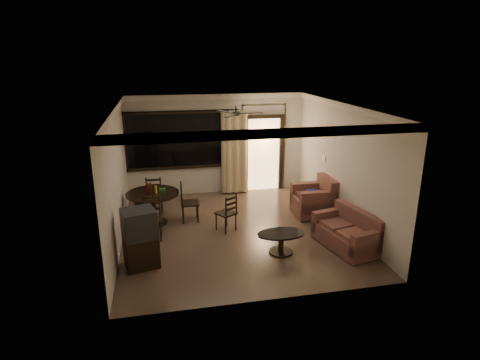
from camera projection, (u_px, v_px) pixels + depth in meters
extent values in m
plane|color=#7F6651|center=(236.00, 230.00, 9.09)|extent=(5.50, 5.50, 0.00)
plane|color=beige|center=(217.00, 145.00, 11.24)|extent=(5.00, 0.00, 5.00)
plane|color=beige|center=(271.00, 220.00, 6.10)|extent=(5.00, 0.00, 5.00)
plane|color=beige|center=(116.00, 178.00, 8.19)|extent=(0.00, 5.50, 5.50)
plane|color=beige|center=(343.00, 165.00, 9.16)|extent=(0.00, 5.50, 5.50)
plane|color=white|center=(236.00, 106.00, 8.26)|extent=(5.50, 5.50, 0.00)
cube|color=black|center=(177.00, 140.00, 10.95)|extent=(2.70, 0.04, 1.45)
cylinder|color=black|center=(180.00, 111.00, 10.64)|extent=(3.20, 0.03, 0.03)
cube|color=#FFC684|center=(264.00, 155.00, 11.57)|extent=(0.91, 0.03, 2.08)
cube|color=white|center=(324.00, 158.00, 10.17)|extent=(0.02, 0.18, 0.12)
cylinder|color=black|center=(236.00, 109.00, 8.27)|extent=(0.03, 0.03, 0.12)
cylinder|color=black|center=(236.00, 113.00, 8.30)|extent=(0.16, 0.16, 0.08)
cylinder|color=black|center=(153.00, 193.00, 9.27)|extent=(1.22, 1.22, 0.04)
cylinder|color=black|center=(154.00, 208.00, 9.38)|extent=(0.12, 0.12, 0.71)
cylinder|color=black|center=(155.00, 222.00, 9.49)|extent=(0.61, 0.61, 0.03)
cylinder|color=maroon|center=(148.00, 188.00, 9.26)|extent=(0.06, 0.06, 0.22)
cylinder|color=#B98713|center=(156.00, 189.00, 9.20)|extent=(0.06, 0.06, 0.18)
cube|color=#23752D|center=(162.00, 189.00, 9.41)|extent=(0.14, 0.10, 0.05)
cube|color=black|center=(143.00, 206.00, 9.34)|extent=(0.43, 0.43, 0.04)
cube|color=black|center=(190.00, 203.00, 9.50)|extent=(0.43, 0.43, 0.04)
cube|color=black|center=(152.00, 219.00, 8.56)|extent=(0.43, 0.43, 0.04)
cube|color=#A27B45|center=(151.00, 219.00, 8.31)|extent=(0.28, 0.09, 0.32)
cube|color=black|center=(154.00, 194.00, 10.11)|extent=(0.43, 0.43, 0.04)
cube|color=black|center=(141.00, 251.00, 7.49)|extent=(0.70, 0.66, 0.59)
cube|color=black|center=(139.00, 224.00, 7.32)|extent=(0.70, 0.66, 0.53)
cube|color=black|center=(155.00, 221.00, 7.45)|extent=(0.13, 0.42, 0.36)
cube|color=#4F2725|center=(346.00, 239.00, 8.24)|extent=(1.04, 1.55, 0.36)
cube|color=#4F2725|center=(358.00, 223.00, 8.27)|extent=(0.48, 1.43, 0.58)
cube|color=#4F2725|center=(368.00, 243.00, 7.64)|extent=(0.77, 0.32, 0.45)
cube|color=#4F2725|center=(328.00, 220.00, 8.74)|extent=(0.77, 0.32, 0.45)
cube|color=#4F2725|center=(345.00, 230.00, 8.16)|extent=(0.79, 1.33, 0.11)
cube|color=#4F2725|center=(313.00, 205.00, 9.94)|extent=(0.94, 0.94, 0.43)
cube|color=#4F2725|center=(327.00, 191.00, 9.89)|extent=(0.24, 0.92, 0.70)
cube|color=#4F2725|center=(319.00, 202.00, 9.53)|extent=(0.92, 0.22, 0.54)
cube|color=#4F2725|center=(308.00, 193.00, 10.21)|extent=(0.92, 0.22, 0.54)
cube|color=#4F2725|center=(311.00, 196.00, 9.85)|extent=(0.67, 0.72, 0.13)
ellipsoid|color=navy|center=(311.00, 192.00, 9.82)|extent=(0.39, 0.32, 0.11)
ellipsoid|color=black|center=(281.00, 234.00, 7.96)|extent=(0.98, 0.59, 0.03)
cylinder|color=black|center=(281.00, 243.00, 8.02)|extent=(0.11, 0.11, 0.39)
cylinder|color=black|center=(281.00, 252.00, 8.08)|extent=(0.48, 0.48, 0.03)
cube|color=black|center=(226.00, 213.00, 8.99)|extent=(0.53, 0.53, 0.04)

